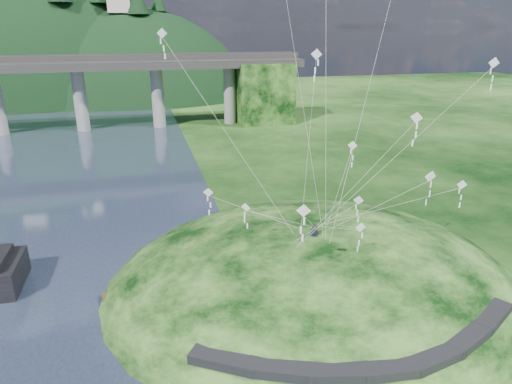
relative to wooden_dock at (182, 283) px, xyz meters
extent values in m
plane|color=black|center=(2.88, -3.73, -0.40)|extent=(320.00, 320.00, 0.00)
ellipsoid|color=black|center=(10.88, -1.73, -1.90)|extent=(36.00, 32.00, 13.00)
cube|color=black|center=(1.38, -11.73, 1.63)|extent=(4.32, 3.62, 0.71)
cube|color=black|center=(4.38, -13.38, 1.69)|extent=(4.10, 2.97, 0.61)
cube|color=black|center=(7.38, -14.38, 1.69)|extent=(3.85, 2.37, 0.62)
cube|color=black|center=(10.38, -14.83, 1.64)|extent=(3.62, 1.83, 0.66)
cube|color=black|center=(13.38, -14.63, 1.65)|extent=(3.82, 2.27, 0.68)
cube|color=black|center=(16.38, -13.68, 1.75)|extent=(4.11, 2.97, 0.71)
cube|color=black|center=(19.38, -12.13, 1.77)|extent=(4.26, 3.43, 0.66)
cylinder|color=gray|center=(-13.62, 66.27, 6.10)|extent=(2.60, 2.60, 13.00)
cylinder|color=gray|center=(1.88, 66.27, 6.10)|extent=(2.60, 2.60, 13.00)
cylinder|color=gray|center=(17.38, 66.27, 6.10)|extent=(2.60, 2.60, 13.00)
cube|color=black|center=(24.88, 66.27, 6.10)|extent=(12.00, 11.00, 13.00)
ellipsoid|color=black|center=(-37.12, 122.27, -6.40)|extent=(96.00, 68.00, 88.00)
ellipsoid|color=black|center=(-2.12, 114.27, -10.40)|extent=(76.00, 56.00, 72.00)
cone|color=black|center=(5.65, 110.90, 27.29)|extent=(4.88, 4.88, 6.42)
cube|color=beige|center=(-5.12, 106.27, 25.49)|extent=(6.00, 5.00, 4.00)
cube|color=#382A16|center=(0.00, 0.00, 0.01)|extent=(12.75, 4.06, 0.31)
cylinder|color=#382A16|center=(-5.32, -0.90, -0.22)|extent=(0.27, 0.27, 0.90)
cylinder|color=#382A16|center=(-2.66, -0.45, -0.22)|extent=(0.27, 0.27, 0.90)
cylinder|color=#382A16|center=(0.00, 0.00, -0.22)|extent=(0.27, 0.27, 0.90)
cylinder|color=#382A16|center=(2.66, 0.45, -0.22)|extent=(0.27, 0.27, 0.90)
cylinder|color=#382A16|center=(5.32, 0.90, -0.22)|extent=(0.27, 0.27, 0.90)
imported|color=#272B34|center=(10.18, -2.93, 5.39)|extent=(0.64, 0.46, 1.62)
imported|color=#272B34|center=(10.24, -3.07, 5.50)|extent=(1.08, 0.97, 1.84)
cube|color=white|center=(2.45, 0.08, 7.74)|extent=(0.76, 0.26, 0.77)
cube|color=white|center=(2.45, 0.08, 7.19)|extent=(0.10, 0.02, 0.45)
cube|color=white|center=(2.45, 0.08, 6.63)|extent=(0.10, 0.02, 0.45)
cube|color=white|center=(2.45, 0.08, 6.08)|extent=(0.10, 0.02, 0.45)
cube|color=white|center=(12.02, -7.03, 6.78)|extent=(0.80, 0.21, 0.79)
cube|color=white|center=(12.02, -7.03, 6.22)|extent=(0.10, 0.05, 0.46)
cube|color=white|center=(12.02, -7.03, 5.65)|extent=(0.10, 0.05, 0.46)
cube|color=white|center=(12.02, -7.03, 5.09)|extent=(0.10, 0.05, 0.46)
cube|color=white|center=(15.82, -8.72, 10.74)|extent=(0.83, 0.27, 0.80)
cube|color=white|center=(15.82, -8.72, 10.16)|extent=(0.11, 0.06, 0.48)
cube|color=white|center=(15.82, -8.72, 9.57)|extent=(0.11, 0.06, 0.48)
cube|color=white|center=(15.82, -8.72, 8.99)|extent=(0.11, 0.06, 0.48)
cube|color=white|center=(20.41, -7.37, 17.72)|extent=(0.72, 0.18, 0.72)
cube|color=white|center=(20.41, -7.37, 17.21)|extent=(0.09, 0.02, 0.42)
cube|color=white|center=(20.41, -7.37, 16.69)|extent=(0.09, 0.02, 0.42)
cube|color=white|center=(20.41, -7.37, 16.17)|extent=(0.09, 0.02, 0.42)
cube|color=white|center=(13.37, -3.87, 7.50)|extent=(0.72, 0.31, 0.75)
cube|color=white|center=(13.37, -3.87, 6.97)|extent=(0.10, 0.03, 0.44)
cube|color=white|center=(13.37, -3.87, 6.43)|extent=(0.10, 0.03, 0.44)
cube|color=white|center=(13.37, -3.87, 5.89)|extent=(0.10, 0.03, 0.44)
cube|color=white|center=(16.44, -5.46, 13.98)|extent=(0.70, 0.53, 0.81)
cube|color=white|center=(16.44, -5.46, 13.39)|extent=(0.11, 0.05, 0.49)
cube|color=white|center=(16.44, -5.46, 12.79)|extent=(0.11, 0.05, 0.49)
cube|color=white|center=(16.44, -5.46, 12.20)|extent=(0.11, 0.05, 0.49)
cube|color=white|center=(15.05, 1.16, 10.46)|extent=(0.71, 0.43, 0.79)
cube|color=white|center=(15.05, 1.16, 9.90)|extent=(0.10, 0.05, 0.46)
cube|color=white|center=(15.05, 1.16, 9.34)|extent=(0.10, 0.05, 0.46)
cube|color=white|center=(15.05, 1.16, 8.78)|extent=(0.10, 0.05, 0.46)
cube|color=white|center=(4.60, -3.62, 7.70)|extent=(0.54, 0.53, 0.70)
cube|color=white|center=(4.60, -3.62, 7.19)|extent=(0.09, 0.06, 0.42)
cube|color=white|center=(4.60, -3.62, 6.68)|extent=(0.09, 0.06, 0.42)
cube|color=white|center=(4.60, -3.62, 6.17)|extent=(0.09, 0.06, 0.42)
cube|color=white|center=(18.91, -8.04, 9.68)|extent=(0.67, 0.25, 0.68)
cube|color=white|center=(18.91, -8.04, 9.19)|extent=(0.09, 0.03, 0.40)
cube|color=white|center=(18.91, -8.04, 8.70)|extent=(0.09, 0.03, 0.40)
cube|color=white|center=(18.91, -8.04, 8.21)|extent=(0.09, 0.03, 0.40)
cube|color=white|center=(6.74, -9.67, 9.63)|extent=(0.83, 0.34, 0.86)
cube|color=white|center=(6.74, -9.67, 9.02)|extent=(0.11, 0.04, 0.50)
cube|color=white|center=(6.74, -9.67, 8.41)|extent=(0.11, 0.04, 0.50)
cube|color=white|center=(6.74, -9.67, 7.80)|extent=(0.11, 0.04, 0.50)
cube|color=white|center=(0.09, 6.64, 19.43)|extent=(0.84, 0.27, 0.82)
cube|color=white|center=(0.09, 6.64, 18.84)|extent=(0.11, 0.05, 0.49)
cube|color=white|center=(0.09, 6.64, 18.24)|extent=(0.11, 0.05, 0.49)
cube|color=white|center=(0.09, 6.64, 17.65)|extent=(0.11, 0.05, 0.49)
cube|color=white|center=(11.03, 0.13, 17.99)|extent=(0.80, 0.31, 0.82)
cube|color=white|center=(11.03, 0.13, 17.40)|extent=(0.11, 0.03, 0.48)
cube|color=white|center=(11.03, 0.13, 16.81)|extent=(0.11, 0.03, 0.48)
cube|color=white|center=(11.03, 0.13, 16.22)|extent=(0.11, 0.03, 0.48)
camera|label=1|loc=(-2.26, -33.27, 19.92)|focal=32.00mm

